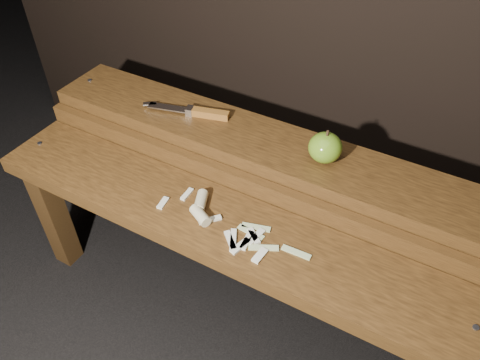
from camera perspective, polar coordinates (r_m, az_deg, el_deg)
The scene contains 6 objects.
ground at distance 1.43m, azimuth -1.22°, elevation -14.87°, with size 60.00×60.00×0.00m, color black.
bench_front_tier at distance 1.11m, azimuth -3.08°, elevation -7.37°, with size 1.20×0.20×0.42m.
bench_rear_tier at distance 1.21m, azimuth 2.46°, elevation 1.71°, with size 1.20×0.21×0.50m.
apple at distance 1.09m, azimuth 10.35°, elevation 3.91°, with size 0.08×0.08×0.08m.
knife at distance 1.23m, azimuth -4.96°, elevation 8.24°, with size 0.23×0.08×0.02m.
apple_scraps at distance 1.05m, azimuth -2.84°, elevation -4.77°, with size 0.37×0.12×0.03m.
Camera 1 is at (0.40, -0.65, 1.20)m, focal length 35.00 mm.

